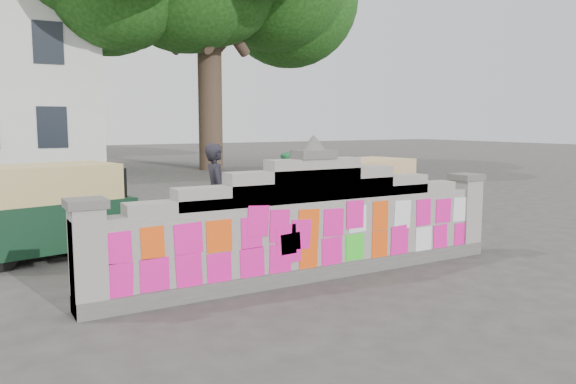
{
  "coord_description": "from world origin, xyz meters",
  "views": [
    {
      "loc": [
        -4.2,
        -6.46,
        2.17
      ],
      "look_at": [
        0.18,
        1.0,
        1.1
      ],
      "focal_mm": 35.0,
      "sensor_mm": 36.0,
      "label": 1
    }
  ],
  "objects_px": {
    "cyclist_bike": "(217,229)",
    "cyclist_rider": "(217,209)",
    "pedestrian": "(289,189)",
    "rickshaw_left": "(51,209)",
    "rickshaw_right": "(360,194)"
  },
  "relations": [
    {
      "from": "cyclist_bike",
      "to": "cyclist_rider",
      "type": "relative_size",
      "value": 1.12
    },
    {
      "from": "pedestrian",
      "to": "rickshaw_left",
      "type": "distance_m",
      "value": 4.81
    },
    {
      "from": "rickshaw_left",
      "to": "cyclist_rider",
      "type": "bearing_deg",
      "value": -45.14
    },
    {
      "from": "cyclist_bike",
      "to": "pedestrian",
      "type": "xyz_separation_m",
      "value": [
        2.51,
        1.95,
        0.3
      ]
    },
    {
      "from": "rickshaw_left",
      "to": "rickshaw_right",
      "type": "distance_m",
      "value": 5.72
    },
    {
      "from": "pedestrian",
      "to": "rickshaw_right",
      "type": "bearing_deg",
      "value": 6.17
    },
    {
      "from": "rickshaw_left",
      "to": "pedestrian",
      "type": "bearing_deg",
      "value": -6.43
    },
    {
      "from": "cyclist_bike",
      "to": "cyclist_rider",
      "type": "height_order",
      "value": "cyclist_rider"
    },
    {
      "from": "cyclist_bike",
      "to": "cyclist_rider",
      "type": "bearing_deg",
      "value": -142.6
    },
    {
      "from": "rickshaw_left",
      "to": "rickshaw_right",
      "type": "bearing_deg",
      "value": -20.51
    },
    {
      "from": "cyclist_bike",
      "to": "pedestrian",
      "type": "height_order",
      "value": "pedestrian"
    },
    {
      "from": "cyclist_rider",
      "to": "rickshaw_right",
      "type": "relative_size",
      "value": 0.6
    },
    {
      "from": "cyclist_bike",
      "to": "pedestrian",
      "type": "bearing_deg",
      "value": -41.39
    },
    {
      "from": "cyclist_bike",
      "to": "pedestrian",
      "type": "relative_size",
      "value": 1.16
    },
    {
      "from": "cyclist_rider",
      "to": "pedestrian",
      "type": "relative_size",
      "value": 1.03
    }
  ]
}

